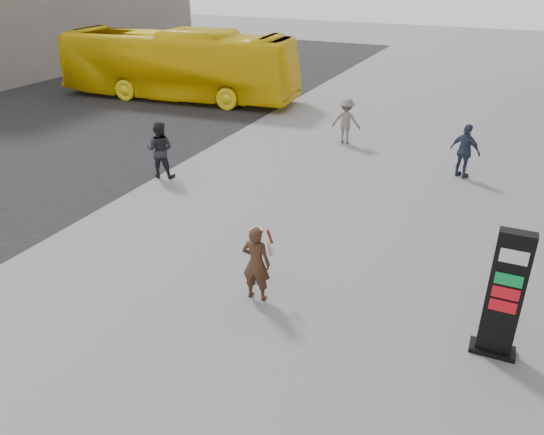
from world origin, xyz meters
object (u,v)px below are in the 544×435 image
at_px(info_pylon, 505,295).
at_px(pedestrian_a, 160,150).
at_px(woman, 256,262).
at_px(bus, 178,65).
at_px(pedestrian_b, 346,121).
at_px(pedestrian_c, 465,151).

distance_m(info_pylon, pedestrian_a, 10.75).
height_order(info_pylon, woman, info_pylon).
bearing_deg(info_pylon, bus, 138.54).
bearing_deg(info_pylon, pedestrian_b, 119.87).
relative_size(info_pylon, pedestrian_b, 1.42).
xyz_separation_m(pedestrian_a, pedestrian_b, (4.04, 5.53, -0.05)).
bearing_deg(pedestrian_c, info_pylon, 124.94).
bearing_deg(bus, woman, -146.67).
height_order(woman, pedestrian_a, pedestrian_a).
bearing_deg(pedestrian_b, pedestrian_c, 154.67).
bearing_deg(pedestrian_c, pedestrian_a, 49.01).
bearing_deg(pedestrian_a, bus, -74.99).
distance_m(pedestrian_a, pedestrian_c, 9.15).
distance_m(bus, pedestrian_a, 10.11).
height_order(woman, pedestrian_b, pedestrian_b).
xyz_separation_m(woman, bus, (-10.67, 13.21, 0.77)).
height_order(woman, pedestrian_c, pedestrian_c).
xyz_separation_m(info_pylon, pedestrian_b, (-5.80, 9.84, -0.34)).
xyz_separation_m(pedestrian_a, pedestrian_c, (8.31, 3.83, -0.03)).
bearing_deg(pedestrian_c, bus, 4.54).
height_order(info_pylon, bus, bus).
bearing_deg(pedestrian_a, woman, 124.60).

